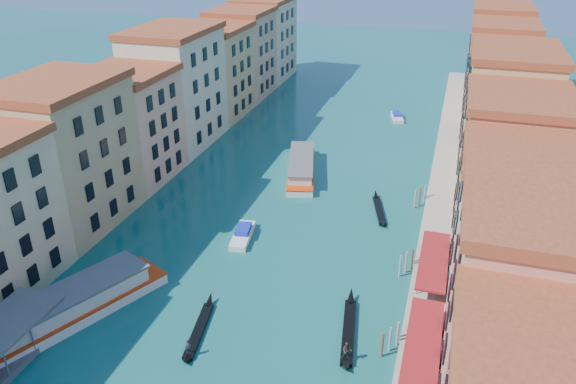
% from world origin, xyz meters
% --- Properties ---
extents(left_bank_palazzos, '(12.80, 128.40, 21.00)m').
position_xyz_m(left_bank_palazzos, '(-26.00, 64.68, 9.71)').
color(left_bank_palazzos, '#C4B88B').
rests_on(left_bank_palazzos, ground).
extents(right_bank_palazzos, '(12.80, 128.40, 21.00)m').
position_xyz_m(right_bank_palazzos, '(30.00, 65.00, 9.75)').
color(right_bank_palazzos, '#A14B41').
rests_on(right_bank_palazzos, ground).
extents(quay, '(4.00, 140.00, 1.00)m').
position_xyz_m(quay, '(22.00, 65.00, 0.50)').
color(quay, '#AFA58D').
rests_on(quay, ground).
extents(restaurant_awnings, '(3.20, 44.55, 3.12)m').
position_xyz_m(restaurant_awnings, '(22.19, 23.00, 2.99)').
color(restaurant_awnings, maroon).
rests_on(restaurant_awnings, ground).
extents(mooring_poles_right, '(1.44, 54.24, 3.20)m').
position_xyz_m(mooring_poles_right, '(19.10, 28.80, 1.30)').
color(mooring_poles_right, brown).
rests_on(mooring_poles_right, ground).
extents(vaporetto_near, '(13.93, 22.49, 3.33)m').
position_xyz_m(vaporetto_near, '(-14.00, 20.75, 1.50)').
color(vaporetto_near, white).
rests_on(vaporetto_near, ground).
extents(vaporetto_far, '(8.40, 18.58, 2.69)m').
position_xyz_m(vaporetto_far, '(-0.59, 64.02, 1.21)').
color(vaporetto_far, silver).
rests_on(vaporetto_far, ground).
extents(gondola_fore, '(2.74, 11.11, 2.22)m').
position_xyz_m(gondola_fore, '(0.06, 23.10, 0.37)').
color(gondola_fore, black).
rests_on(gondola_fore, ground).
extents(gondola_right, '(2.90, 12.83, 2.56)m').
position_xyz_m(gondola_right, '(14.83, 27.11, 0.49)').
color(gondola_right, black).
rests_on(gondola_right, ground).
extents(gondola_far, '(3.68, 10.59, 1.53)m').
position_xyz_m(gondola_far, '(13.76, 54.51, 0.31)').
color(gondola_far, black).
rests_on(gondola_far, ground).
extents(motorboat_mid, '(3.23, 7.19, 1.44)m').
position_xyz_m(motorboat_mid, '(-2.35, 41.86, 0.56)').
color(motorboat_mid, silver).
rests_on(motorboat_mid, ground).
extents(motorboat_far, '(3.49, 6.50, 1.29)m').
position_xyz_m(motorboat_far, '(11.15, 96.07, 0.50)').
color(motorboat_far, silver).
rests_on(motorboat_far, ground).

